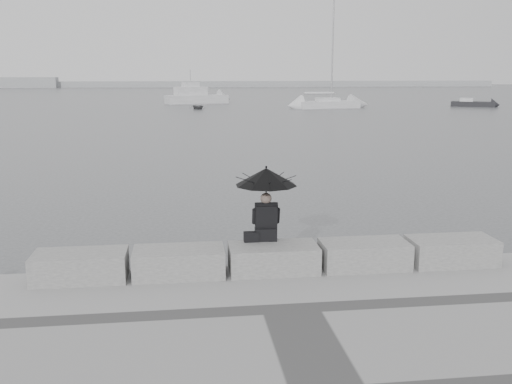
{
  "coord_description": "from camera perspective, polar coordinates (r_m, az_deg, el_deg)",
  "views": [
    {
      "loc": [
        -1.56,
        -10.18,
        4.06
      ],
      "look_at": [
        0.12,
        3.0,
        1.26
      ],
      "focal_mm": 40.0,
      "sensor_mm": 36.0,
      "label": 1
    }
  ],
  "objects": [
    {
      "name": "sailboat_right",
      "position": [
        67.24,
        7.17,
        8.77
      ],
      "size": [
        7.56,
        3.59,
        12.9
      ],
      "rotation": [
        0.0,
        0.0,
        0.17
      ],
      "color": "white",
      "rests_on": "ground"
    },
    {
      "name": "stone_block_far_right",
      "position": [
        11.42,
        18.95,
        -5.62
      ],
      "size": [
        1.6,
        0.8,
        0.5
      ],
      "primitive_type": "cube",
      "color": "slate",
      "rests_on": "promenade"
    },
    {
      "name": "distant_landmass",
      "position": [
        164.86,
        -9.74,
        10.61
      ],
      "size": [
        180.0,
        8.0,
        2.8
      ],
      "color": "#9C9FA1",
      "rests_on": "ground"
    },
    {
      "name": "stone_block_left",
      "position": [
        10.28,
        -7.72,
        -6.99
      ],
      "size": [
        1.6,
        0.8,
        0.5
      ],
      "primitive_type": "cube",
      "color": "slate",
      "rests_on": "promenade"
    },
    {
      "name": "seated_person",
      "position": [
        10.43,
        1.03,
        0.5
      ],
      "size": [
        1.14,
        1.14,
        1.39
      ],
      "rotation": [
        0.0,
        0.0,
        -0.05
      ],
      "color": "black",
      "rests_on": "stone_block_centre"
    },
    {
      "name": "stone_block_far_left",
      "position": [
        10.44,
        -17.16,
        -7.13
      ],
      "size": [
        1.6,
        0.8,
        0.5
      ],
      "primitive_type": "cube",
      "color": "slate",
      "rests_on": "promenade"
    },
    {
      "name": "stone_block_centre",
      "position": [
        10.4,
        1.75,
        -6.67
      ],
      "size": [
        1.6,
        0.8,
        0.5
      ],
      "primitive_type": "cube",
      "color": "slate",
      "rests_on": "promenade"
    },
    {
      "name": "small_motorboat",
      "position": [
        74.67,
        20.88,
        8.24
      ],
      "size": [
        5.15,
        3.93,
        1.1
      ],
      "rotation": [
        0.0,
        0.0,
        -0.53
      ],
      "color": "black",
      "rests_on": "ground"
    },
    {
      "name": "bag",
      "position": [
        10.52,
        -0.47,
        -4.5
      ],
      "size": [
        0.28,
        0.16,
        0.18
      ],
      "primitive_type": "cube",
      "color": "black",
      "rests_on": "stone_block_centre"
    },
    {
      "name": "stone_block_right",
      "position": [
        10.79,
        10.76,
        -6.19
      ],
      "size": [
        1.6,
        0.8,
        0.5
      ],
      "primitive_type": "cube",
      "color": "slate",
      "rests_on": "promenade"
    },
    {
      "name": "ground",
      "position": [
        11.07,
        1.36,
        -9.62
      ],
      "size": [
        360.0,
        360.0,
        0.0
      ],
      "primitive_type": "plane",
      "color": "#434648",
      "rests_on": "ground"
    },
    {
      "name": "dinghy",
      "position": [
        65.76,
        -5.84,
        8.48
      ],
      "size": [
        2.86,
        1.46,
        0.47
      ],
      "primitive_type": "imported",
      "rotation": [
        0.0,
        0.0,
        0.11
      ],
      "color": "slate",
      "rests_on": "ground"
    },
    {
      "name": "motor_cruiser",
      "position": [
        77.16,
        -5.96,
        9.46
      ],
      "size": [
        8.52,
        5.0,
        4.5
      ],
      "rotation": [
        0.0,
        0.0,
        0.29
      ],
      "color": "white",
      "rests_on": "ground"
    }
  ]
}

